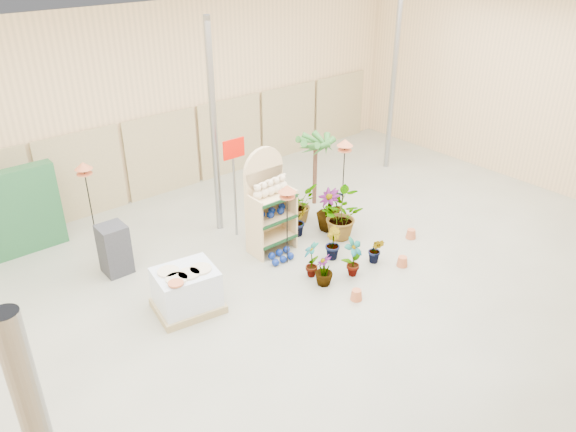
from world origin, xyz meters
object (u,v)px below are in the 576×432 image
at_px(display_shelf, 267,204).
at_px(potted_plant_2, 339,215).
at_px(bird_table_front, 287,191).
at_px(pallet_stack, 187,290).

distance_m(display_shelf, potted_plant_2, 1.63).
relative_size(bird_table_front, potted_plant_2, 1.63).
relative_size(display_shelf, bird_table_front, 1.29).
bearing_deg(display_shelf, pallet_stack, -161.67).
height_order(pallet_stack, bird_table_front, bird_table_front).
bearing_deg(pallet_stack, bird_table_front, 10.23).
relative_size(pallet_stack, bird_table_front, 0.73).
xyz_separation_m(display_shelf, pallet_stack, (-2.37, -0.77, -0.61)).
height_order(display_shelf, potted_plant_2, display_shelf).
bearing_deg(pallet_stack, potted_plant_2, 11.16).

